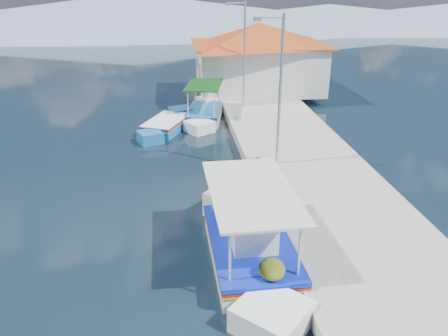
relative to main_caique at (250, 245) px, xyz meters
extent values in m
plane|color=black|center=(-2.41, 4.07, -0.50)|extent=(160.00, 160.00, 0.00)
cube|color=#B0ACA4|center=(3.49, 10.07, -0.25)|extent=(5.00, 44.00, 0.50)
cylinder|color=#A5A8AD|center=(1.39, 1.07, 0.15)|extent=(0.20, 0.20, 0.30)
cylinder|color=#A5A8AD|center=(1.39, 6.07, 0.15)|extent=(0.20, 0.20, 0.30)
cylinder|color=#A5A8AD|center=(1.39, 12.07, 0.15)|extent=(0.20, 0.20, 0.30)
cylinder|color=#A5A8AD|center=(1.39, 18.07, 0.15)|extent=(0.20, 0.20, 0.30)
cube|color=white|center=(0.00, -0.08, -0.28)|extent=(2.31, 4.41, 0.95)
cube|color=white|center=(0.06, 2.81, -0.16)|extent=(2.25, 2.25, 1.06)
cube|color=white|center=(-0.07, -2.88, -0.28)|extent=(2.19, 2.19, 0.90)
cube|color=#0D25AF|center=(0.00, -0.08, 0.16)|extent=(2.38, 4.54, 0.06)
cube|color=red|center=(0.00, -0.08, 0.08)|extent=(2.38, 4.54, 0.05)
cube|color=gold|center=(0.00, -0.08, 0.01)|extent=(2.38, 4.54, 0.04)
cube|color=#0D25AF|center=(0.00, -0.08, 0.23)|extent=(2.40, 4.50, 0.05)
cube|color=brown|center=(0.00, -0.08, 0.20)|extent=(2.13, 4.32, 0.05)
cube|color=white|center=(-0.01, -0.38, 0.76)|extent=(1.25, 1.33, 1.11)
cube|color=silver|center=(-0.01, -0.38, 1.33)|extent=(1.36, 1.44, 0.06)
cylinder|color=beige|center=(-0.85, 1.77, 1.01)|extent=(0.07, 0.07, 1.61)
cylinder|color=beige|center=(0.92, 1.73, 1.01)|extent=(0.07, 0.07, 1.61)
cylinder|color=beige|center=(-0.93, -1.89, 1.01)|extent=(0.07, 0.07, 1.61)
cylinder|color=beige|center=(0.84, -1.93, 1.01)|extent=(0.07, 0.07, 1.61)
cube|color=silver|center=(0.00, -0.08, 1.81)|extent=(2.42, 4.41, 0.07)
ellipsoid|color=#454A13|center=(-0.37, 1.34, 0.49)|extent=(0.76, 0.84, 0.57)
ellipsoid|color=#454A13|center=(0.34, 1.82, 0.44)|extent=(0.64, 0.71, 0.48)
ellipsoid|color=#454A13|center=(0.16, -1.89, 0.46)|extent=(0.68, 0.75, 0.51)
sphere|color=#FF3908|center=(1.01, 0.50, 0.96)|extent=(0.40, 0.40, 0.40)
cube|color=white|center=(-0.25, 14.08, -0.30)|extent=(2.43, 3.63, 0.85)
cube|color=white|center=(-0.71, 16.28, -0.20)|extent=(1.79, 1.79, 0.94)
cube|color=white|center=(0.19, 11.95, -0.30)|extent=(1.74, 1.74, 0.81)
cube|color=#0D25AF|center=(-0.25, 14.08, 0.09)|extent=(2.51, 3.74, 0.05)
cube|color=red|center=(-0.25, 14.08, 0.02)|extent=(2.51, 3.74, 0.04)
cube|color=gold|center=(-0.25, 14.08, -0.04)|extent=(2.51, 3.74, 0.04)
cube|color=#1B61A5|center=(-0.25, 14.08, 0.15)|extent=(2.52, 3.71, 0.04)
cube|color=brown|center=(-0.25, 14.08, 0.13)|extent=(2.28, 3.54, 0.04)
cylinder|color=beige|center=(-1.24, 15.31, 0.84)|extent=(0.06, 0.06, 1.44)
cylinder|color=beige|center=(0.16, 15.60, 0.84)|extent=(0.06, 0.06, 1.44)
cylinder|color=beige|center=(-0.67, 12.56, 0.84)|extent=(0.06, 0.06, 1.44)
cylinder|color=beige|center=(0.73, 12.85, 0.84)|extent=(0.06, 0.06, 1.44)
cube|color=#0C3E12|center=(-0.25, 14.08, 1.56)|extent=(2.52, 3.65, 0.06)
cube|color=#1B61A5|center=(-2.45, 12.31, -0.31)|extent=(2.67, 3.37, 0.83)
cube|color=#1B61A5|center=(-3.28, 14.13, -0.20)|extent=(1.46, 1.46, 0.92)
cube|color=#1B61A5|center=(-1.65, 10.55, -0.31)|extent=(1.42, 1.42, 0.79)
cube|color=#0D25AF|center=(-2.45, 12.31, 0.08)|extent=(2.75, 3.47, 0.05)
cube|color=red|center=(-2.45, 12.31, 0.01)|extent=(2.75, 3.47, 0.04)
cube|color=gold|center=(-2.45, 12.31, -0.05)|extent=(2.75, 3.47, 0.04)
cube|color=white|center=(-2.45, 12.31, 0.14)|extent=(2.75, 3.45, 0.04)
cube|color=brown|center=(-2.45, 12.31, 0.11)|extent=(2.53, 3.27, 0.04)
cube|color=silver|center=(3.79, 19.07, 1.50)|extent=(8.00, 6.00, 3.00)
cube|color=#A94317|center=(3.79, 19.07, 3.05)|extent=(8.64, 6.48, 0.10)
pyramid|color=#A94317|center=(3.79, 19.07, 3.70)|extent=(10.49, 10.49, 1.40)
cube|color=brown|center=(-0.19, 18.07, 1.00)|extent=(0.06, 1.00, 2.00)
cube|color=#0D25AF|center=(-0.19, 20.57, 1.60)|extent=(0.06, 1.20, 0.90)
cylinder|color=#A5A8AD|center=(2.19, 6.07, 3.00)|extent=(0.12, 0.12, 6.00)
cylinder|color=#A5A8AD|center=(1.69, 6.07, 5.85)|extent=(1.00, 0.08, 0.08)
cube|color=#A5A8AD|center=(1.19, 6.07, 5.80)|extent=(0.30, 0.14, 0.14)
cylinder|color=#A5A8AD|center=(2.19, 15.07, 3.00)|extent=(0.12, 0.12, 6.00)
cylinder|color=#A5A8AD|center=(1.69, 15.07, 5.85)|extent=(1.00, 0.08, 0.08)
cube|color=#A5A8AD|center=(1.19, 15.07, 5.80)|extent=(0.30, 0.14, 0.14)
cone|color=gray|center=(-7.41, 60.07, 1.95)|extent=(96.00, 96.00, 5.50)
cone|color=gray|center=(22.59, 60.07, 1.10)|extent=(76.80, 76.80, 3.80)
camera|label=1|loc=(-2.07, -11.19, 7.36)|focal=36.32mm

